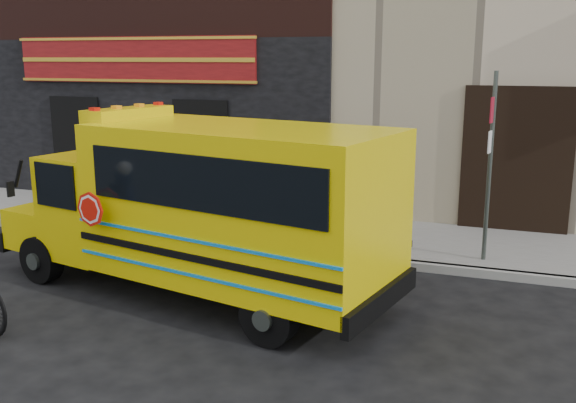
# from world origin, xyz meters

# --- Properties ---
(ground) EXTENTS (120.00, 120.00, 0.00)m
(ground) POSITION_xyz_m (0.00, 0.00, 0.00)
(ground) COLOR black
(ground) RESTS_ON ground
(curb) EXTENTS (40.00, 0.20, 0.15)m
(curb) POSITION_xyz_m (0.00, 2.60, 0.07)
(curb) COLOR gray
(curb) RESTS_ON ground
(sidewalk) EXTENTS (40.00, 3.00, 0.15)m
(sidewalk) POSITION_xyz_m (0.00, 4.10, 0.07)
(sidewalk) COLOR #64635E
(sidewalk) RESTS_ON ground
(school_bus) EXTENTS (7.20, 3.57, 2.92)m
(school_bus) POSITION_xyz_m (-0.48, 0.18, 1.51)
(school_bus) COLOR black
(school_bus) RESTS_ON ground
(sign_pole) EXTENTS (0.09, 0.30, 3.50)m
(sign_pole) POSITION_xyz_m (3.55, 3.13, 1.91)
(sign_pole) COLOR #424A44
(sign_pole) RESTS_ON ground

